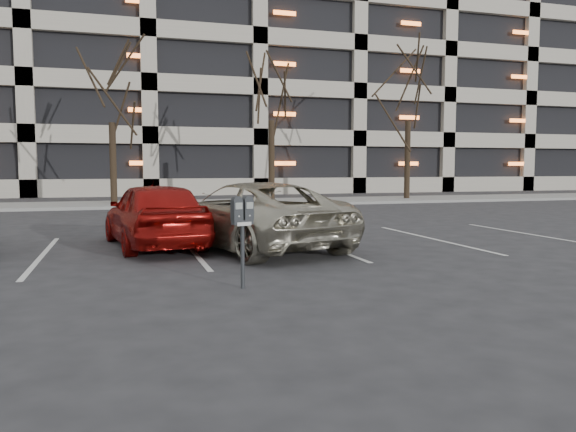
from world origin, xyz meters
TOP-DOWN VIEW (x-y plane):
  - ground at (0.00, 0.00)m, footprint 140.00×140.00m
  - sidewalk at (0.00, 16.00)m, footprint 80.00×4.00m
  - stall_lines at (-1.40, 2.30)m, footprint 16.90×5.20m
  - parking_garage at (12.00, 33.84)m, footprint 52.00×20.00m
  - tree_b at (-3.00, 16.00)m, footprint 3.47×3.47m
  - tree_c at (4.00, 16.00)m, footprint 3.72×3.72m
  - tree_d at (11.00, 16.00)m, footprint 3.87×3.87m
  - parking_meter at (-1.16, -1.64)m, footprint 0.34×0.21m
  - suv_silver at (-0.17, 2.10)m, footprint 3.57×5.36m
  - car_red at (-2.08, 2.82)m, footprint 2.19×4.27m

SIDE VIEW (x-z plane):
  - ground at x=0.00m, z-range 0.00..0.00m
  - stall_lines at x=-1.40m, z-range 0.00..0.01m
  - sidewalk at x=0.00m, z-range 0.00..0.12m
  - suv_silver at x=-0.17m, z-range 0.00..1.37m
  - car_red at x=-2.08m, z-range 0.00..1.39m
  - parking_meter at x=-1.16m, z-range 0.33..1.58m
  - tree_b at x=-3.00m, z-range 1.76..9.65m
  - tree_c at x=4.00m, z-range 1.88..10.34m
  - tree_d at x=11.00m, z-range 1.96..10.76m
  - parking_garage at x=12.00m, z-range -0.24..18.76m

